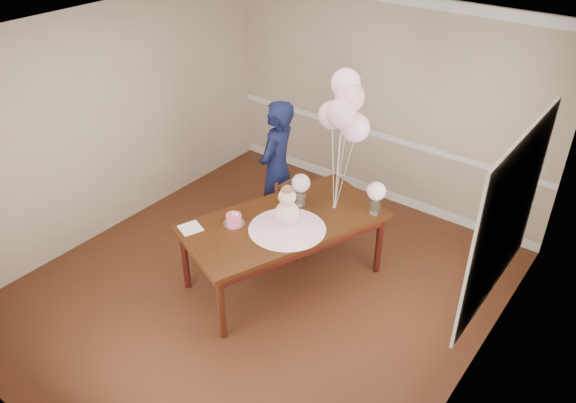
{
  "coord_description": "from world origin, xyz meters",
  "views": [
    {
      "loc": [
        3.08,
        -3.56,
        4.06
      ],
      "look_at": [
        0.19,
        0.27,
        1.05
      ],
      "focal_mm": 35.0,
      "sensor_mm": 36.0,
      "label": 1
    }
  ],
  "objects": [
    {
      "name": "chair_leg_bl",
      "position": [
        -0.23,
        0.99,
        0.19
      ],
      "size": [
        0.04,
        0.04,
        0.38
      ],
      "primitive_type": "cylinder",
      "rotation": [
        0.0,
        0.0,
        -0.1
      ],
      "color": "#3E2311",
      "rests_on": "floor"
    },
    {
      "name": "wall_back",
      "position": [
        0.0,
        2.5,
        1.35
      ],
      "size": [
        4.5,
        0.02,
        2.7
      ],
      "primitive_type": "cube",
      "color": "tan",
      "rests_on": "floor"
    },
    {
      "name": "balloon_e",
      "position": [
        0.59,
        0.81,
        1.78
      ],
      "size": [
        0.29,
        0.29,
        0.29
      ],
      "primitive_type": "sphere",
      "color": "#E3A1C2",
      "rests_on": "balloon_ribbon_e"
    },
    {
      "name": "baby_skirt",
      "position": [
        0.24,
        0.18,
        0.84
      ],
      "size": [
        1.03,
        1.03,
        0.1
      ],
      "primitive_type": "cone",
      "rotation": [
        0.0,
        0.0,
        -0.37
      ],
      "color": "#FFBBD1",
      "rests_on": "dining_table_top"
    },
    {
      "name": "woman",
      "position": [
        -0.54,
        1.0,
        0.86
      ],
      "size": [
        0.53,
        0.69,
        1.72
      ],
      "primitive_type": "imported",
      "rotation": [
        0.0,
        0.0,
        -1.38
      ],
      "color": "black",
      "rests_on": "floor"
    },
    {
      "name": "balloon_c",
      "position": [
        0.48,
        0.88,
        2.04
      ],
      "size": [
        0.29,
        0.29,
        0.29
      ],
      "primitive_type": "sphere",
      "color": "#D99AA7",
      "rests_on": "balloon_ribbon_c"
    },
    {
      "name": "table_leg_br",
      "position": [
        0.87,
        1.03,
        0.37
      ],
      "size": [
        0.09,
        0.09,
        0.73
      ],
      "primitive_type": "cylinder",
      "rotation": [
        0.0,
        0.0,
        -0.37
      ],
      "color": "black",
      "rests_on": "floor"
    },
    {
      "name": "table_leg_fr",
      "position": [
        0.18,
        -0.77,
        0.37
      ],
      "size": [
        0.09,
        0.09,
        0.73
      ],
      "primitive_type": "cylinder",
      "rotation": [
        0.0,
        0.0,
        -0.37
      ],
      "color": "black",
      "rests_on": "floor"
    },
    {
      "name": "wall_front",
      "position": [
        0.0,
        -2.5,
        1.35
      ],
      "size": [
        4.5,
        0.02,
        2.7
      ],
      "primitive_type": "cube",
      "color": "tan",
      "rests_on": "floor"
    },
    {
      "name": "chair_slat_top",
      "position": [
        -0.27,
        0.84,
        0.84
      ],
      "size": [
        0.06,
        0.36,
        0.04
      ],
      "primitive_type": "cube",
      "rotation": [
        0.0,
        0.0,
        -0.1
      ],
      "color": "#391A0F",
      "rests_on": "dining_chair_seat"
    },
    {
      "name": "rose_vase_near",
      "position": [
        0.08,
        0.64,
        0.87
      ],
      "size": [
        0.14,
        0.14,
        0.17
      ],
      "primitive_type": "cylinder",
      "rotation": [
        0.0,
        0.0,
        -0.37
      ],
      "color": "silver",
      "rests_on": "dining_table_top"
    },
    {
      "name": "cake_flower_a",
      "position": [
        -0.25,
        -0.08,
        0.91
      ],
      "size": [
        0.03,
        0.03,
        0.03
      ],
      "primitive_type": "sphere",
      "color": "white",
      "rests_on": "birthday_cake"
    },
    {
      "name": "baby_hair",
      "position": [
        0.24,
        0.18,
        1.24
      ],
      "size": [
        0.13,
        0.13,
        0.13
      ],
      "primitive_type": "sphere",
      "color": "brown",
      "rests_on": "baby_head"
    },
    {
      "name": "chair_leg_br",
      "position": [
        0.09,
        0.96,
        0.19
      ],
      "size": [
        0.04,
        0.04,
        0.38
      ],
      "primitive_type": "cylinder",
      "rotation": [
        0.0,
        0.0,
        -0.1
      ],
      "color": "#3D1810",
      "rests_on": "floor"
    },
    {
      "name": "table_leg_bl",
      "position": [
        0.05,
        1.34,
        0.37
      ],
      "size": [
        0.09,
        0.09,
        0.73
      ],
      "primitive_type": "cylinder",
      "rotation": [
        0.0,
        0.0,
        -0.37
      ],
      "color": "black",
      "rests_on": "floor"
    },
    {
      "name": "roses_near",
      "position": [
        0.08,
        0.64,
        1.06
      ],
      "size": [
        0.2,
        0.2,
        0.2
      ],
      "primitive_type": "sphere",
      "color": "beige",
      "rests_on": "rose_vase_near"
    },
    {
      "name": "balloon_ribbon_e",
      "position": [
        0.51,
        0.8,
        1.21
      ],
      "size": [
        0.16,
        0.02,
        0.81
      ],
      "primitive_type": "cylinder",
      "rotation": [
        -0.09,
        0.17,
        -0.37
      ],
      "color": "silver",
      "rests_on": "balloon_weight"
    },
    {
      "name": "window_blinds",
      "position": [
        2.21,
        0.5,
        1.55
      ],
      "size": [
        0.01,
        1.5,
        1.4
      ],
      "primitive_type": "cube",
      "color": "white",
      "rests_on": "wall_right"
    },
    {
      "name": "chair_slat_mid",
      "position": [
        -0.27,
        0.84,
        0.69
      ],
      "size": [
        0.06,
        0.36,
        0.04
      ],
      "primitive_type": "cube",
      "rotation": [
        0.0,
        0.0,
        -0.1
      ],
      "color": "#361A0E",
      "rests_on": "dining_chair_seat"
    },
    {
      "name": "baby_torso",
      "position": [
        0.24,
        0.18,
        0.97
      ],
      "size": [
        0.25,
        0.25,
        0.25
      ],
      "primitive_type": "sphere",
      "color": "#FFA1CB",
      "rests_on": "baby_skirt"
    },
    {
      "name": "chair_back_post_r",
      "position": [
        -0.25,
        0.99,
        0.66
      ],
      "size": [
        0.04,
        0.04,
        0.5
      ],
      "primitive_type": "cylinder",
      "rotation": [
        0.0,
        0.0,
        -0.1
      ],
      "color": "#3C1C10",
      "rests_on": "dining_chair_seat"
    },
    {
      "name": "balloon_a",
      "position": [
        0.32,
        0.82,
        1.83
      ],
      "size": [
        0.29,
        0.29,
        0.29
      ],
      "primitive_type": "sphere",
      "color": "#E09FAE",
      "rests_on": "balloon_ribbon_a"
    },
    {
      "name": "napkin",
      "position": [
        -0.55,
        -0.41,
        0.79
      ],
      "size": [
        0.27,
        0.27,
        0.01
      ],
      "primitive_type": "cube",
      "rotation": [
        0.0,
        0.0,
        -0.37
      ],
      "color": "white",
      "rests_on": "dining_table_top"
    },
    {
      "name": "chair_back_post_l",
      "position": [
        -0.28,
        0.68,
        0.66
      ],
      "size": [
        0.04,
        0.04,
        0.5
      ],
      "primitive_type": "cylinder",
      "rotation": [
        0.0,
        0.0,
        -0.1
      ],
      "color": "#3D1F10",
      "rests_on": "dining_chair_seat"
    },
    {
      "name": "dining_table_top",
      "position": [
        0.11,
        0.29,
        0.76
      ],
      "size": [
        1.73,
        2.33,
        0.05
      ],
      "primitive_type": "cube",
      "rotation": [
        0.0,
        0.0,
        -0.37
      ],
      "color": "black",
      "rests_on": "table_leg_fl"
    },
    {
      "name": "balloon_b",
      "position": [
        0.5,
        0.7,
        1.94
      ],
      "size": [
        0.29,
        0.29,
        0.29
      ],
      "primitive_type": "sphere",
      "color": "#D899A9",
      "rests_on": "balloon_ribbon_b"
    },
    {
      "name": "balloon_ribbon_d",
      "position": [
        0.4,
        0.86,
        1.39
      ],
      "size": [
        0.05,
        0.13,
        1.19
      ],
      "primitive_type": "cylinder",
      "rotation": [
        -0.09,
        -0.07,
        -0.37
      ],
      "color": "white",
      "rests_on": "balloon_weight"
    },
    {
      "name": "rose_vase_far",
      "position": [
        0.8,
        0.97,
        0.87
      ],
      "size": [
        0.14,
        0.14,
        0.17
      ],
      "primitive_type": "cylinder",
      "rotation": [
        0.0,
        0.0,
        -0.37
      ],
      "color": "silver",
      "rests_on": "dining_table_top"
    },
    {
      "name": "balloon_ribbon_a",
      "position": [
        0.37,
        0.8,
        1.24
      ],
      "size": [
        0.09,
        0.04,
        0.88
      ],
      "primitive_type": "cylinder",
      "rotation": [
        0.0,
        -0.1,
        -0.37
      ],
      "color": "white",
      "rests_on": "balloon_weight"
    },
    {
      "name": "chair_rail_trim",
      "position": [
        0.0,
        2.49,
        0.9
      ],
      "size": [
        4.5,
        0.02,
        0.07
      ],
      "primitive_type": "cube",
      "color": "silver",
      "rests_on": "wall_back"
    },
    {
      "name": "table_leg_fl",
      "position": [
        -0.64,
        -0.46,
        0.37
      ],
      "size": [
        0.09,
        0.09,
        0.73
      ],
      "primitive_type": "cylinder",
      "rotation": [
        0.0,
        0.0,
        -0.37
      ],
      "color": "black",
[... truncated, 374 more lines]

